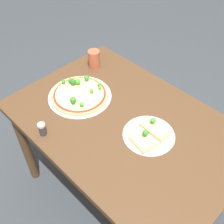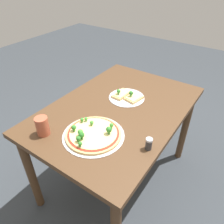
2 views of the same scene
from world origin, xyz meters
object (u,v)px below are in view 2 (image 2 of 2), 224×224
at_px(dining_table, 118,119).
at_px(condiment_shaker, 149,144).
at_px(drinking_cup, 42,126).
at_px(pizza_tray_whole, 93,134).
at_px(pizza_tray_slice, 127,96).

distance_m(dining_table, condiment_shaker, 0.46).
height_order(drinking_cup, condiment_shaker, drinking_cup).
xyz_separation_m(pizza_tray_whole, drinking_cup, (0.15, -0.26, 0.04)).
distance_m(pizza_tray_whole, drinking_cup, 0.30).
xyz_separation_m(dining_table, pizza_tray_whole, (0.33, 0.04, 0.12)).
xyz_separation_m(pizza_tray_slice, condiment_shaker, (0.39, 0.38, 0.03)).
bearing_deg(drinking_cup, dining_table, 156.16).
bearing_deg(pizza_tray_whole, pizza_tray_slice, -173.08).
xyz_separation_m(drinking_cup, condiment_shaker, (-0.24, 0.58, -0.02)).
height_order(dining_table, condiment_shaker, condiment_shaker).
bearing_deg(pizza_tray_slice, drinking_cup, -17.18).
distance_m(drinking_cup, condiment_shaker, 0.63).
bearing_deg(drinking_cup, pizza_tray_slice, 162.82).
xyz_separation_m(dining_table, pizza_tray_slice, (-0.15, -0.02, 0.11)).
relative_size(dining_table, condiment_shaker, 16.91).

